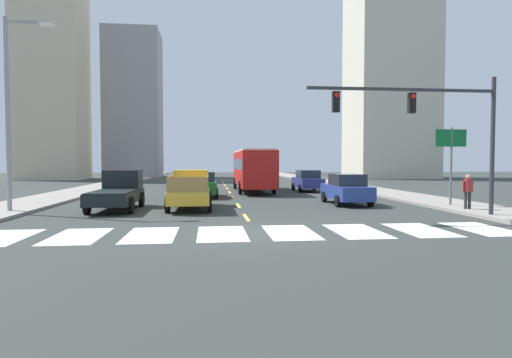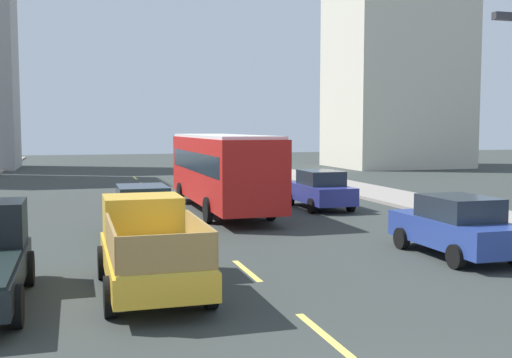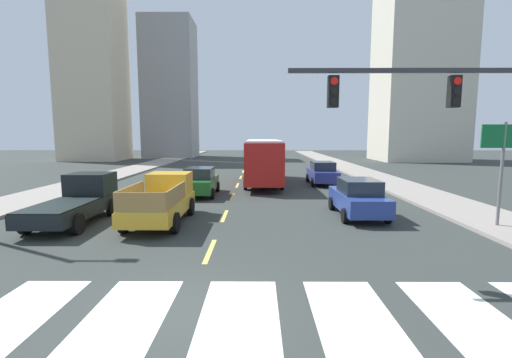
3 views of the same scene
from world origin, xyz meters
TOP-DOWN VIEW (x-y plane):
  - ground_plane at (0.00, 0.00)m, footprint 160.00×160.00m
  - sidewalk_right at (11.60, 18.00)m, footprint 3.53×110.00m
  - sidewalk_left at (-11.60, 18.00)m, footprint 3.53×110.00m
  - crosswalk_stripe_2 at (-3.50, 0.00)m, footprint 1.63×3.15m
  - crosswalk_stripe_3 at (-1.17, 0.00)m, footprint 1.63×3.15m
  - crosswalk_stripe_4 at (1.17, 0.00)m, footprint 1.63×3.15m
  - crosswalk_stripe_5 at (3.50, 0.00)m, footprint 1.63×3.15m
  - crosswalk_stripe_6 at (5.84, 0.00)m, footprint 1.63×3.15m
  - lane_dash_0 at (0.00, 4.00)m, footprint 0.16×2.40m
  - lane_dash_1 at (0.00, 9.00)m, footprint 0.16×2.40m
  - lane_dash_2 at (0.00, 14.00)m, footprint 0.16×2.40m
  - lane_dash_3 at (0.00, 19.00)m, footprint 0.16×2.40m
  - lane_dash_4 at (0.00, 24.00)m, footprint 0.16×2.40m
  - lane_dash_5 at (0.00, 29.00)m, footprint 0.16×2.40m
  - lane_dash_6 at (0.00, 34.00)m, footprint 0.16×2.40m
  - lane_dash_7 at (0.00, 39.00)m, footprint 0.16×2.40m
  - pickup_stakebed at (-2.56, 8.05)m, footprint 2.18×5.20m
  - pickup_dark at (-6.17, 7.93)m, footprint 2.18×5.20m
  - city_bus at (1.92, 19.86)m, footprint 2.72×10.80m
  - sedan_near_right at (-2.02, 14.63)m, footprint 2.02×4.40m
  - sedan_mid at (6.11, 8.98)m, footprint 2.02×4.40m
  - sedan_near_left at (6.38, 19.64)m, footprint 2.02×4.40m
  - traffic_signal_gantry at (7.86, 2.71)m, footprint 8.18×0.27m
  - direction_sign_green at (11.00, 6.79)m, footprint 1.70×0.12m
  - block_mid_left at (-13.10, 53.24)m, footprint 8.12×7.30m
  - block_mid_right at (-22.51, 45.90)m, footprint 8.20×7.53m

SIDE VIEW (x-z plane):
  - ground_plane at x=0.00m, z-range 0.00..0.00m
  - lane_dash_0 at x=0.00m, z-range 0.00..0.01m
  - lane_dash_1 at x=0.00m, z-range 0.00..0.01m
  - lane_dash_2 at x=0.00m, z-range 0.00..0.01m
  - lane_dash_3 at x=0.00m, z-range 0.00..0.01m
  - lane_dash_4 at x=0.00m, z-range 0.00..0.01m
  - lane_dash_5 at x=0.00m, z-range 0.00..0.01m
  - lane_dash_6 at x=0.00m, z-range 0.00..0.01m
  - lane_dash_7 at x=0.00m, z-range 0.00..0.01m
  - crosswalk_stripe_2 at x=-3.50m, z-range 0.00..0.01m
  - crosswalk_stripe_3 at x=-1.17m, z-range 0.00..0.01m
  - crosswalk_stripe_4 at x=1.17m, z-range 0.00..0.01m
  - crosswalk_stripe_5 at x=3.50m, z-range 0.00..0.01m
  - crosswalk_stripe_6 at x=5.84m, z-range 0.00..0.01m
  - sidewalk_right at x=11.60m, z-range 0.00..0.15m
  - sidewalk_left at x=-11.60m, z-range 0.00..0.15m
  - sedan_near_right at x=-2.02m, z-range 0.00..1.72m
  - sedan_mid at x=6.11m, z-range 0.00..1.72m
  - sedan_near_left at x=6.38m, z-range 0.00..1.72m
  - pickup_dark at x=-6.17m, z-range -0.06..1.90m
  - pickup_stakebed at x=-2.56m, z-range -0.04..1.92m
  - city_bus at x=1.92m, z-range 0.29..3.61m
  - direction_sign_green at x=11.00m, z-range 0.93..5.13m
  - traffic_signal_gantry at x=7.86m, z-range 1.17..7.17m
  - block_mid_left at x=-13.10m, z-range 0.00..22.27m
  - block_mid_right at x=-22.51m, z-range 0.00..26.24m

